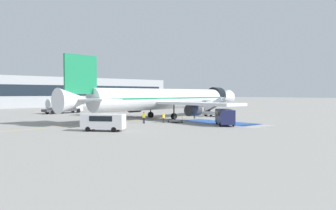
{
  "coord_description": "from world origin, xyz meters",
  "views": [
    {
      "loc": [
        -42.25,
        -48.81,
        4.84
      ],
      "look_at": [
        -1.15,
        -1.4,
        2.56
      ],
      "focal_mm": 35.0,
      "sensor_mm": 36.0,
      "label": 1
    }
  ],
  "objects_px": {
    "airliner": "(166,99)",
    "service_van_0": "(225,116)",
    "service_van_1": "(103,121)",
    "ground_crew_1": "(194,113)",
    "ground_crew_3": "(220,111)",
    "boarding_stairs_forward": "(215,112)",
    "fuel_tanker": "(63,106)",
    "ground_crew_2": "(163,117)",
    "ground_crew_0": "(144,117)",
    "baggage_cart": "(175,121)"
  },
  "relations": [
    {
      "from": "airliner",
      "to": "service_van_0",
      "type": "xyz_separation_m",
      "value": [
        -2.65,
        -16.79,
        -2.27
      ]
    },
    {
      "from": "service_van_1",
      "to": "ground_crew_1",
      "type": "distance_m",
      "value": 24.56
    },
    {
      "from": "service_van_1",
      "to": "ground_crew_3",
      "type": "xyz_separation_m",
      "value": [
        34.41,
        9.7,
        -0.35
      ]
    },
    {
      "from": "service_van_1",
      "to": "ground_crew_1",
      "type": "relative_size",
      "value": 3.23
    },
    {
      "from": "boarding_stairs_forward",
      "to": "ground_crew_3",
      "type": "bearing_deg",
      "value": 17.76
    },
    {
      "from": "fuel_tanker",
      "to": "ground_crew_2",
      "type": "bearing_deg",
      "value": -6.25
    },
    {
      "from": "boarding_stairs_forward",
      "to": "ground_crew_2",
      "type": "bearing_deg",
      "value": -172.75
    },
    {
      "from": "ground_crew_3",
      "to": "service_van_1",
      "type": "bearing_deg",
      "value": -171.1
    },
    {
      "from": "boarding_stairs_forward",
      "to": "ground_crew_2",
      "type": "xyz_separation_m",
      "value": [
        -17.59,
        -4.3,
        -0.06
      ]
    },
    {
      "from": "ground_crew_3",
      "to": "fuel_tanker",
      "type": "bearing_deg",
      "value": 121.53
    },
    {
      "from": "fuel_tanker",
      "to": "ground_crew_3",
      "type": "distance_m",
      "value": 37.37
    },
    {
      "from": "ground_crew_0",
      "to": "ground_crew_2",
      "type": "bearing_deg",
      "value": -157.87
    },
    {
      "from": "boarding_stairs_forward",
      "to": "ground_crew_2",
      "type": "distance_m",
      "value": 18.11
    },
    {
      "from": "boarding_stairs_forward",
      "to": "ground_crew_3",
      "type": "height_order",
      "value": "boarding_stairs_forward"
    },
    {
      "from": "airliner",
      "to": "ground_crew_1",
      "type": "bearing_deg",
      "value": 30.92
    },
    {
      "from": "ground_crew_1",
      "to": "ground_crew_3",
      "type": "relative_size",
      "value": 1.01
    },
    {
      "from": "service_van_1",
      "to": "baggage_cart",
      "type": "height_order",
      "value": "service_van_1"
    },
    {
      "from": "airliner",
      "to": "boarding_stairs_forward",
      "type": "distance_m",
      "value": 11.46
    },
    {
      "from": "airliner",
      "to": "service_van_1",
      "type": "relative_size",
      "value": 8.31
    },
    {
      "from": "boarding_stairs_forward",
      "to": "service_van_1",
      "type": "height_order",
      "value": "boarding_stairs_forward"
    },
    {
      "from": "airliner",
      "to": "ground_crew_3",
      "type": "xyz_separation_m",
      "value": [
        14.27,
        -1.7,
        -2.74
      ]
    },
    {
      "from": "service_van_0",
      "to": "ground_crew_1",
      "type": "bearing_deg",
      "value": 103.77
    },
    {
      "from": "airliner",
      "to": "fuel_tanker",
      "type": "relative_size",
      "value": 4.46
    },
    {
      "from": "service_van_0",
      "to": "ground_crew_0",
      "type": "relative_size",
      "value": 2.91
    },
    {
      "from": "boarding_stairs_forward",
      "to": "ground_crew_3",
      "type": "distance_m",
      "value": 4.0
    },
    {
      "from": "airliner",
      "to": "service_van_0",
      "type": "relative_size",
      "value": 8.31
    },
    {
      "from": "service_van_1",
      "to": "ground_crew_0",
      "type": "relative_size",
      "value": 2.92
    },
    {
      "from": "ground_crew_1",
      "to": "ground_crew_2",
      "type": "bearing_deg",
      "value": 61.69
    },
    {
      "from": "service_van_0",
      "to": "fuel_tanker",
      "type": "bearing_deg",
      "value": 138.09
    },
    {
      "from": "airliner",
      "to": "service_van_0",
      "type": "height_order",
      "value": "airliner"
    },
    {
      "from": "service_van_0",
      "to": "ground_crew_2",
      "type": "xyz_separation_m",
      "value": [
        -4.32,
        9.15,
        -0.48
      ]
    },
    {
      "from": "fuel_tanker",
      "to": "service_van_1",
      "type": "bearing_deg",
      "value": -25.48
    },
    {
      "from": "ground_crew_2",
      "to": "ground_crew_3",
      "type": "bearing_deg",
      "value": -171.55
    },
    {
      "from": "fuel_tanker",
      "to": "baggage_cart",
      "type": "bearing_deg",
      "value": -2.93
    },
    {
      "from": "boarding_stairs_forward",
      "to": "fuel_tanker",
      "type": "distance_m",
      "value": 36.6
    },
    {
      "from": "baggage_cart",
      "to": "ground_crew_0",
      "type": "distance_m",
      "value": 5.49
    },
    {
      "from": "service_van_0",
      "to": "baggage_cart",
      "type": "xyz_separation_m",
      "value": [
        -2.2,
        8.64,
        -1.16
      ]
    },
    {
      "from": "ground_crew_1",
      "to": "ground_crew_2",
      "type": "height_order",
      "value": "ground_crew_1"
    },
    {
      "from": "ground_crew_0",
      "to": "ground_crew_1",
      "type": "distance_m",
      "value": 13.53
    },
    {
      "from": "ground_crew_0",
      "to": "ground_crew_1",
      "type": "height_order",
      "value": "ground_crew_0"
    },
    {
      "from": "service_van_1",
      "to": "ground_crew_0",
      "type": "height_order",
      "value": "service_van_1"
    },
    {
      "from": "ground_crew_0",
      "to": "ground_crew_1",
      "type": "xyz_separation_m",
      "value": [
        13.4,
        1.88,
        -0.12
      ]
    },
    {
      "from": "ground_crew_1",
      "to": "ground_crew_0",
      "type": "bearing_deg",
      "value": 52.74
    },
    {
      "from": "service_van_0",
      "to": "ground_crew_2",
      "type": "distance_m",
      "value": 10.13
    },
    {
      "from": "ground_crew_1",
      "to": "fuel_tanker",
      "type": "bearing_deg",
      "value": -24.17
    },
    {
      "from": "service_van_0",
      "to": "ground_crew_0",
      "type": "bearing_deg",
      "value": 165.11
    },
    {
      "from": "fuel_tanker",
      "to": "service_van_0",
      "type": "height_order",
      "value": "fuel_tanker"
    },
    {
      "from": "ground_crew_1",
      "to": "ground_crew_2",
      "type": "relative_size",
      "value": 1.03
    },
    {
      "from": "service_van_0",
      "to": "baggage_cart",
      "type": "height_order",
      "value": "service_van_0"
    },
    {
      "from": "baggage_cart",
      "to": "ground_crew_3",
      "type": "xyz_separation_m",
      "value": [
        19.12,
        6.45,
        0.7
      ]
    }
  ]
}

